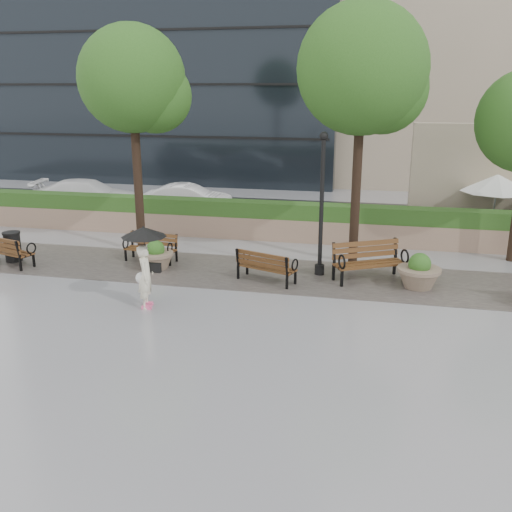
% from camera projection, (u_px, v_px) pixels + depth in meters
% --- Properties ---
extents(ground, '(100.00, 100.00, 0.00)m').
position_uv_depth(ground, '(232.00, 311.00, 14.02)').
color(ground, gray).
rests_on(ground, ground).
extents(cobble_strip, '(28.00, 3.20, 0.01)m').
position_uv_depth(cobble_strip, '(257.00, 273.00, 16.83)').
color(cobble_strip, '#383330').
rests_on(cobble_strip, ground).
extents(hedge_wall, '(24.00, 0.80, 1.35)m').
position_uv_depth(hedge_wall, '(281.00, 221.00, 20.39)').
color(hedge_wall, '#90755D').
rests_on(hedge_wall, ground).
extents(asphalt_street, '(40.00, 7.00, 0.00)m').
position_uv_depth(asphalt_street, '(297.00, 216.00, 24.32)').
color(asphalt_street, black).
rests_on(asphalt_street, ground).
extents(bench_0, '(1.86, 1.17, 0.94)m').
position_uv_depth(bench_0, '(8.00, 257.00, 17.52)').
color(bench_0, brown).
rests_on(bench_0, ground).
extents(bench_1, '(1.70, 0.83, 0.88)m').
position_uv_depth(bench_1, '(151.00, 253.00, 17.91)').
color(bench_1, brown).
rests_on(bench_1, ground).
extents(bench_2, '(1.80, 1.21, 0.91)m').
position_uv_depth(bench_2, '(266.00, 273.00, 16.04)').
color(bench_2, brown).
rests_on(bench_2, ground).
extents(bench_3, '(2.16, 1.67, 1.09)m').
position_uv_depth(bench_3, '(369.00, 269.00, 16.14)').
color(bench_3, brown).
rests_on(bench_3, ground).
extents(planter_left, '(1.06, 1.06, 0.89)m').
position_uv_depth(planter_left, '(156.00, 258.00, 17.16)').
color(planter_left, '#7F6B56').
rests_on(planter_left, ground).
extents(planter_right, '(1.17, 1.17, 0.99)m').
position_uv_depth(planter_right, '(419.00, 274.00, 15.53)').
color(planter_right, '#7F6B56').
rests_on(planter_right, ground).
extents(trash_bin, '(0.54, 0.54, 0.90)m').
position_uv_depth(trash_bin, '(13.00, 247.00, 17.88)').
color(trash_bin, black).
rests_on(trash_bin, ground).
extents(lamppost, '(0.28, 0.28, 4.12)m').
position_uv_depth(lamppost, '(321.00, 214.00, 16.22)').
color(lamppost, black).
rests_on(lamppost, ground).
extents(tree_0, '(3.40, 3.29, 7.18)m').
position_uv_depth(tree_0, '(138.00, 84.00, 17.57)').
color(tree_0, black).
rests_on(tree_0, ground).
extents(tree_1, '(3.79, 3.76, 7.66)m').
position_uv_depth(tree_1, '(367.00, 74.00, 16.26)').
color(tree_1, black).
rests_on(tree_1, ground).
extents(patio_umb_white, '(2.50, 2.50, 2.30)m').
position_uv_depth(patio_umb_white, '(497.00, 184.00, 20.21)').
color(patio_umb_white, black).
rests_on(patio_umb_white, ground).
extents(car_left, '(4.99, 2.75, 1.37)m').
position_uv_depth(car_left, '(89.00, 195.00, 25.15)').
color(car_left, white).
rests_on(car_left, ground).
extents(car_right, '(3.92, 1.75, 1.25)m').
position_uv_depth(car_right, '(189.00, 199.00, 24.67)').
color(car_right, white).
rests_on(car_right, ground).
extents(pedestrian, '(1.11, 1.11, 2.04)m').
position_uv_depth(pedestrian, '(145.00, 259.00, 13.95)').
color(pedestrian, '#EDE5C7').
rests_on(pedestrian, ground).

